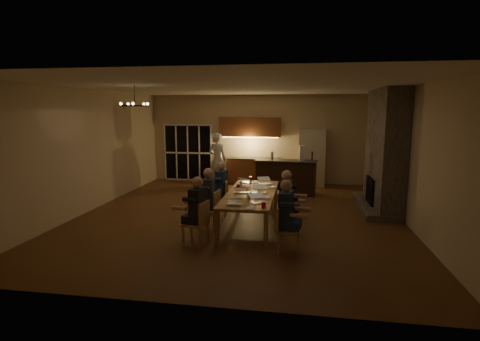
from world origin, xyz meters
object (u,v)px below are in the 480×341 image
at_px(chair_right_far, 289,201).
at_px(redcup_mid, 238,187).
at_px(redcup_near, 264,205).
at_px(chandelier, 135,106).
at_px(bar_bottle, 272,156).
at_px(person_right_near, 286,216).
at_px(plate_far, 272,187).
at_px(chair_left_far, 219,198).
at_px(person_right_mid, 286,202).
at_px(plate_near, 264,198).
at_px(laptop_a, 235,199).
at_px(can_silver, 249,197).
at_px(laptop_f, 265,180).
at_px(mug_mid, 259,187).
at_px(plate_left, 233,201).
at_px(laptop_d, 259,188).
at_px(chair_right_mid, 287,212).
at_px(laptop_c, 241,188).
at_px(bar_blender, 302,153).
at_px(mug_back, 241,183).
at_px(dining_table, 251,208).
at_px(bar_island, 286,177).
at_px(person_left_far, 222,189).
at_px(standing_person, 218,160).
at_px(refrigerator, 312,158).
at_px(chair_left_mid, 209,210).
at_px(can_cola, 251,179).
at_px(laptop_e, 247,179).
at_px(chair_left_near, 195,223).
at_px(person_left_mid, 209,198).
at_px(person_left_near, 198,211).
at_px(chair_right_near, 288,229).

bearing_deg(chair_right_far, redcup_mid, 101.28).
relative_size(chair_right_far, redcup_near, 7.42).
height_order(chandelier, bar_bottle, chandelier).
xyz_separation_m(person_right_near, plate_far, (-0.44, 2.30, 0.07)).
distance_m(chair_left_far, person_right_mid, 2.08).
bearing_deg(plate_near, laptop_a, -130.67).
height_order(can_silver, plate_far, can_silver).
bearing_deg(laptop_f, can_silver, -117.04).
bearing_deg(mug_mid, plate_left, -106.64).
bearing_deg(laptop_d, chair_right_mid, -41.72).
bearing_deg(can_silver, plate_left, -151.63).
relative_size(laptop_c, bar_blender, 0.67).
height_order(laptop_a, plate_near, laptop_a).
distance_m(chandelier, mug_back, 3.20).
height_order(laptop_a, plate_far, laptop_a).
bearing_deg(dining_table, laptop_d, -1.67).
bearing_deg(bar_island, bar_blender, 1.83).
bearing_deg(chandelier, can_silver, -6.41).
xyz_separation_m(person_left_far, bar_blender, (1.99, 2.73, 0.63)).
xyz_separation_m(chair_right_mid, standing_person, (-2.57, 4.62, 0.50)).
bearing_deg(can_silver, plate_near, 35.85).
relative_size(chair_right_far, plate_far, 3.43).
relative_size(refrigerator, laptop_f, 6.25).
bearing_deg(bar_bottle, laptop_c, -97.49).
height_order(refrigerator, person_right_mid, refrigerator).
xyz_separation_m(person_right_mid, laptop_a, (-1.02, -0.63, 0.17)).
bearing_deg(laptop_f, redcup_near, -106.42).
xyz_separation_m(chair_left_mid, standing_person, (-0.83, 4.70, 0.50)).
bearing_deg(redcup_near, laptop_f, 94.74).
distance_m(chair_right_mid, can_cola, 2.25).
xyz_separation_m(laptop_e, can_silver, (0.31, -1.87, -0.05)).
height_order(person_left_far, laptop_f, person_left_far).
bearing_deg(chair_left_near, person_left_far, -170.47).
bearing_deg(dining_table, mug_back, 114.23).
bearing_deg(can_cola, person_left_mid, -109.84).
bearing_deg(redcup_mid, mug_mid, 14.71).
bearing_deg(bar_bottle, person_left_near, -101.91).
height_order(redcup_near, plate_left, redcup_near).
distance_m(chair_right_mid, chair_right_far, 1.07).
bearing_deg(bar_blender, can_cola, -137.99).
bearing_deg(chair_right_far, bar_bottle, 13.35).
distance_m(mug_mid, plate_left, 1.42).
height_order(refrigerator, person_left_far, refrigerator).
bearing_deg(bar_island, chair_right_far, -78.20).
relative_size(laptop_c, plate_far, 1.23).
height_order(laptop_d, mug_mid, laptop_d).
xyz_separation_m(can_cola, plate_left, (-0.07, -2.34, -0.05)).
height_order(person_right_near, plate_far, person_right_near).
bearing_deg(dining_table, chair_right_near, -60.83).
height_order(redcup_mid, bar_bottle, bar_bottle).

